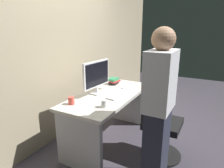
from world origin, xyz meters
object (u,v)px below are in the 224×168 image
Objects in this scene: keyboard at (117,94)px; book_stack at (114,81)px; office_chair at (158,125)px; cup_by_monitor at (71,101)px; person_at_desk at (159,110)px; mouse at (124,88)px; cup_near_keyboard at (104,104)px; desk at (109,108)px; monitor at (97,75)px.

keyboard is 2.11× the size of book_stack.
keyboard is (-0.00, 0.59, 0.31)m from office_chair.
office_chair reaches higher than keyboard.
cup_by_monitor is 0.45× the size of book_stack.
person_at_desk reaches higher than cup_by_monitor.
cup_by_monitor is (-0.83, 0.31, 0.03)m from mouse.
keyboard is at bearing 7.46° from cup_near_keyboard.
office_chair is at bearing -89.19° from desk.
person_at_desk is 3.03× the size of monitor.
monitor is at bearing 41.60° from cup_near_keyboard.
office_chair is 0.57× the size of person_at_desk.
office_chair reaches higher than book_stack.
person_at_desk is 0.86m from keyboard.
book_stack reaches higher than mouse.
cup_near_keyboard is at bearing 130.39° from office_chair.
office_chair is 10.74× the size of cup_near_keyboard.
office_chair is 1.14m from cup_by_monitor.
monitor is at bearing -5.28° from cup_by_monitor.
mouse is at bearing 66.52° from office_chair.
office_chair is (0.01, -0.71, -0.08)m from desk.
person_at_desk is 1.38m from book_stack.
monitor is 0.57m from cup_near_keyboard.
keyboard is 4.65× the size of cup_by_monitor.
cup_near_keyboard reaches higher than keyboard.
book_stack reaches higher than cup_near_keyboard.
book_stack is (0.92, 0.36, 0.00)m from cup_near_keyboard.
keyboard is (0.01, -0.13, 0.23)m from desk.
cup_near_keyboard reaches higher than mouse.
office_chair is 4.62× the size of book_stack.
person_at_desk reaches higher than cup_near_keyboard.
desk is 17.74× the size of cup_near_keyboard.
office_chair is 0.64m from person_at_desk.
mouse is at bearing -20.48° from cup_by_monitor.
cup_near_keyboard is at bearing -138.40° from monitor.
keyboard is 0.45m from cup_near_keyboard.
book_stack is at bearing 21.48° from cup_near_keyboard.
monitor reaches higher than desk.
person_at_desk is at bearing -166.52° from office_chair.
person_at_desk reaches higher than book_stack.
keyboard is at bearing -174.26° from mouse.
book_stack is (0.47, 0.89, 0.35)m from office_chair.
person_at_desk is at bearing -123.86° from keyboard.
office_chair is at bearing -113.48° from mouse.
mouse is (0.33, -0.26, -0.24)m from monitor.
office_chair is at bearing -58.85° from cup_by_monitor.
office_chair is 1.06m from book_stack.
cup_near_keyboard is at bearing -157.34° from desk.
cup_near_keyboard is (-0.72, -0.09, 0.03)m from mouse.
book_stack is at bearing 46.76° from person_at_desk.
cup_by_monitor is (-0.55, 0.34, 0.04)m from keyboard.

